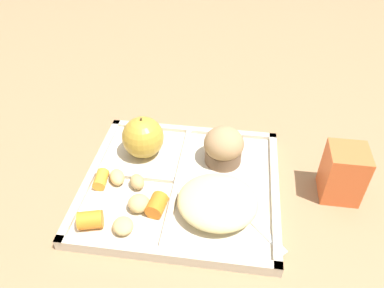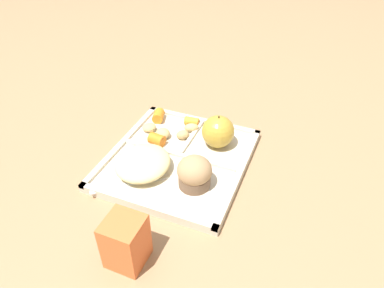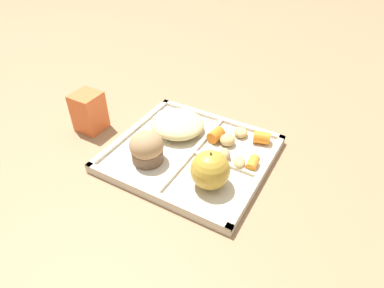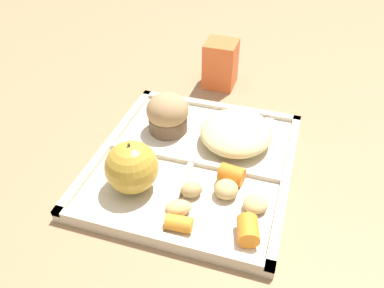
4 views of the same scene
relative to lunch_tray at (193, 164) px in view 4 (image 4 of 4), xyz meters
The scene contains 18 objects.
ground 0.01m from the lunch_tray, ahead, with size 6.00×6.00×0.00m, color #997551.
lunch_tray is the anchor object (origin of this frame).
green_apple 0.11m from the lunch_tray, 140.33° to the left, with size 0.08×0.08×0.08m.
bran_muffin 0.10m from the lunch_tray, 44.85° to the left, with size 0.07×0.07×0.07m.
carrot_slice_large 0.14m from the lunch_tray, behind, with size 0.02×0.02×0.04m, color orange.
carrot_slice_edge 0.07m from the lunch_tray, 112.15° to the right, with size 0.03×0.03×0.04m, color orange.
carrot_slice_near_corner 0.16m from the lunch_tray, 137.81° to the right, with size 0.03×0.03×0.04m, color orange.
potato_chunk_corner 0.08m from the lunch_tray, 165.01° to the right, with size 0.03×0.02×0.02m, color tan.
potato_chunk_small 0.09m from the lunch_tray, 130.74° to the right, with size 0.03×0.03×0.02m, color tan.
potato_chunk_golden 0.11m from the lunch_tray, behind, with size 0.02×0.04×0.02m, color tan.
potato_chunk_wedge 0.13m from the lunch_tray, 122.44° to the right, with size 0.03×0.03×0.02m, color tan.
egg_noodle_pile 0.09m from the lunch_tray, 38.49° to the right, with size 0.13×0.12×0.04m, color beige.
meatball_center 0.09m from the lunch_tray, 51.33° to the right, with size 0.03×0.03×0.03m, color #755B4C.
meatball_front 0.09m from the lunch_tray, 30.22° to the right, with size 0.03×0.03×0.03m, color #755B4C.
meatball_side 0.08m from the lunch_tray, 44.42° to the right, with size 0.04×0.04×0.04m, color #755B4C.
meatball_back 0.09m from the lunch_tray, 40.36° to the right, with size 0.04×0.04×0.04m, color #755B4C.
plastic_fork 0.12m from the lunch_tray, 25.66° to the right, with size 0.12×0.13×0.00m.
milk_carton 0.27m from the lunch_tray, ahead, with size 0.06×0.06×0.09m, color orange.
Camera 4 is at (-0.44, -0.14, 0.42)m, focal length 36.82 mm.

